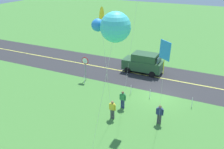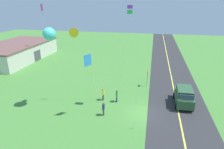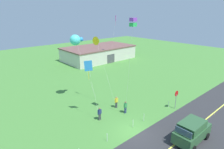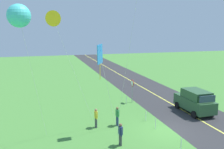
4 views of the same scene
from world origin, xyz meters
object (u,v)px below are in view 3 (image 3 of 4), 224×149
person_child_watcher (125,107)px  kite_pink_drift (116,19)px  stop_sign (176,96)px  kite_blue_mid (88,67)px  kite_red_low (96,41)px  warehouse_distant (99,53)px  kite_yellow_high (133,23)px  person_adult_near (116,102)px  person_adult_companion (100,113)px  kite_green_far (76,40)px  car_suv_foreground (192,131)px

person_child_watcher → kite_pink_drift: (13.63, 16.91, 9.83)m
stop_sign → kite_blue_mid: bearing=148.4°
kite_red_low → warehouse_distant: size_ratio=0.50×
stop_sign → kite_yellow_high: bearing=162.1°
person_adult_near → person_child_watcher: (-0.10, -1.80, 0.00)m
person_adult_near → person_adult_companion: bearing=-72.5°
kite_blue_mid → kite_pink_drift: (17.39, 14.58, 4.37)m
kite_green_far → kite_yellow_high: bearing=-78.2°
kite_yellow_high → warehouse_distant: 32.08m
person_adult_near → warehouse_distant: bearing=150.1°
kite_blue_mid → warehouse_distant: (18.65, 22.61, -4.56)m
stop_sign → kite_red_low: kite_red_low is taller
stop_sign → warehouse_distant: size_ratio=0.14×
kite_pink_drift → warehouse_distant: (1.27, 8.04, -8.94)m
kite_yellow_high → kite_pink_drift: kite_yellow_high is taller
person_adult_near → kite_pink_drift: size_ratio=0.14×
kite_yellow_high → person_adult_near: bearing=76.3°
kite_yellow_high → car_suv_foreground: bearing=-75.8°
person_adult_near → kite_blue_mid: (-3.86, 0.53, 5.46)m
kite_blue_mid → warehouse_distant: 29.67m
person_child_watcher → kite_pink_drift: size_ratio=0.14×
person_adult_companion → kite_yellow_high: bearing=-67.9°
person_adult_near → kite_red_low: kite_red_low is taller
stop_sign → warehouse_distant: bearing=72.2°
kite_yellow_high → stop_sign: bearing=-17.9°
stop_sign → person_adult_companion: bearing=154.4°
car_suv_foreground → kite_green_far: (-3.47, 15.14, 7.58)m
kite_red_low → kite_yellow_high: (-0.04, -6.36, 2.56)m
stop_sign → kite_green_far: kite_green_far is taller
kite_blue_mid → person_adult_companion: bearing=-77.6°
kite_yellow_high → kite_green_far: 8.96m
person_adult_near → person_child_watcher: size_ratio=1.00×
person_adult_near → kite_yellow_high: bearing=-11.1°
kite_blue_mid → kite_green_far: kite_green_far is taller
person_adult_near → kite_red_low: 8.41m
person_adult_companion → kite_red_low: bearing=27.8°
person_adult_companion → person_child_watcher: bearing=-41.9°
kite_red_low → kite_pink_drift: (14.29, 12.00, 2.05)m
person_child_watcher → kite_yellow_high: kite_yellow_high is taller
warehouse_distant → kite_red_low: bearing=-127.8°
kite_blue_mid → kite_green_far: bearing=74.4°
person_adult_near → kite_pink_drift: (13.53, 15.11, 9.83)m
person_adult_near → kite_blue_mid: 6.70m
car_suv_foreground → person_adult_near: 10.00m
person_adult_companion → kite_blue_mid: 5.66m
kite_red_low → person_adult_companion: bearing=-124.4°
car_suv_foreground → warehouse_distant: size_ratio=0.24×
kite_green_far → warehouse_distant: kite_green_far is taller
person_child_watcher → car_suv_foreground: bearing=-122.2°
kite_blue_mid → kite_green_far: 5.40m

